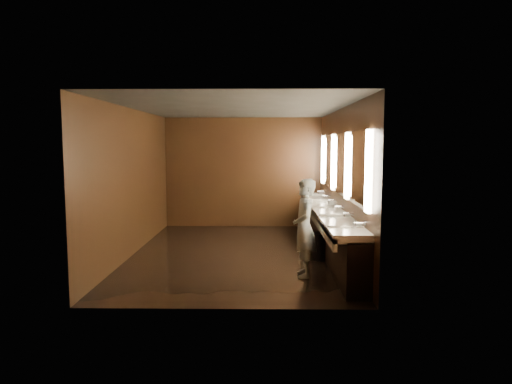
% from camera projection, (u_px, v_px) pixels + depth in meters
% --- Properties ---
extents(floor, '(6.00, 6.00, 0.00)m').
position_uv_depth(floor, '(237.00, 254.00, 8.88)').
color(floor, black).
rests_on(floor, ground).
extents(ceiling, '(4.00, 6.00, 0.02)m').
position_uv_depth(ceiling, '(236.00, 108.00, 8.59)').
color(ceiling, '#2D2D2B').
rests_on(ceiling, wall_back).
extents(wall_back, '(4.00, 0.02, 2.80)m').
position_uv_depth(wall_back, '(243.00, 172.00, 11.72)').
color(wall_back, black).
rests_on(wall_back, floor).
extents(wall_front, '(4.00, 0.02, 2.80)m').
position_uv_depth(wall_front, '(222.00, 202.00, 5.75)').
color(wall_front, black).
rests_on(wall_front, floor).
extents(wall_left, '(0.02, 6.00, 2.80)m').
position_uv_depth(wall_left, '(133.00, 182.00, 8.77)').
color(wall_left, black).
rests_on(wall_left, floor).
extents(wall_right, '(0.02, 6.00, 2.80)m').
position_uv_depth(wall_right, '(341.00, 182.00, 8.70)').
color(wall_right, black).
rests_on(wall_right, floor).
extents(sink_counter, '(0.55, 5.40, 1.01)m').
position_uv_depth(sink_counter, '(329.00, 229.00, 8.80)').
color(sink_counter, black).
rests_on(sink_counter, floor).
extents(mirror_band, '(0.06, 5.03, 1.15)m').
position_uv_depth(mirror_band, '(340.00, 164.00, 8.67)').
color(mirror_band, '#FFE7BE').
rests_on(mirror_band, wall_right).
extents(person, '(0.40, 0.59, 1.57)m').
position_uv_depth(person, '(304.00, 228.00, 7.30)').
color(person, '#9BC0E7').
rests_on(person, floor).
extents(trash_bin, '(0.40, 0.40, 0.50)m').
position_uv_depth(trash_bin, '(321.00, 246.00, 8.37)').
color(trash_bin, black).
rests_on(trash_bin, floor).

